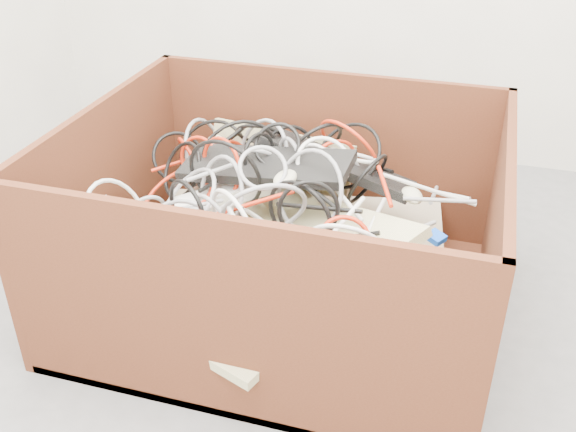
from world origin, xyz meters
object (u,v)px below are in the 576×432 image
(cardboard_box, at_px, (281,261))
(vga_plug, at_px, (436,237))
(power_strip_right, at_px, (140,226))
(power_strip_left, at_px, (226,195))

(cardboard_box, height_order, vga_plug, cardboard_box)
(cardboard_box, distance_m, vga_plug, 0.48)
(cardboard_box, relative_size, power_strip_right, 3.96)
(vga_plug, bearing_deg, power_strip_right, -134.82)
(power_strip_left, bearing_deg, cardboard_box, -16.89)
(power_strip_left, height_order, power_strip_right, power_strip_left)
(vga_plug, bearing_deg, power_strip_left, -148.89)
(power_strip_right, xyz_separation_m, vga_plug, (0.79, 0.17, 0.00))
(power_strip_left, bearing_deg, vga_plug, -22.96)
(power_strip_right, distance_m, vga_plug, 0.80)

